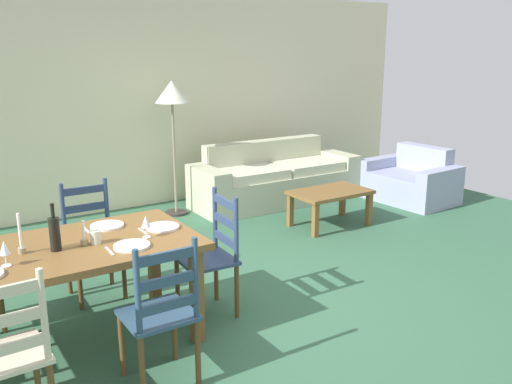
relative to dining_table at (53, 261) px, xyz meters
The scene contains 23 objects.
ground_plane 1.51m from the dining_table, ahead, with size 9.60×9.60×0.02m, color #346044.
wall_far 3.53m from the dining_table, 67.19° to the left, with size 9.60×0.16×2.70m, color beige.
dining_table is the anchor object (origin of this frame).
dining_chair_near_left 0.86m from the dining_table, 120.56° to the right, with size 0.43×0.41×0.96m.
dining_chair_near_right 0.87m from the dining_table, 58.93° to the right, with size 0.42×0.40×0.96m.
dining_chair_far_right 0.94m from the dining_table, 58.68° to the left, with size 0.42×0.40×0.96m.
dining_chair_head_east 1.17m from the dining_table, ahead, with size 0.42×0.44×0.96m.
dinner_plate_near_right 0.52m from the dining_table, 29.05° to the right, with size 0.24×0.24×0.02m, color white.
fork_near_right 0.40m from the dining_table, 39.81° to the right, with size 0.02×0.17×0.01m, color silver.
dinner_plate_far_right 0.52m from the dining_table, 29.05° to the left, with size 0.24×0.24×0.02m, color white.
fork_far_right 0.40m from the dining_table, 39.81° to the left, with size 0.02×0.17×0.01m, color silver.
dinner_plate_head_east 0.79m from the dining_table, ahead, with size 0.24×0.24×0.02m, color white.
fork_head_east 0.64m from the dining_table, ahead, with size 0.02×0.17×0.01m, color silver.
wine_bottle 0.21m from the dining_table, 68.53° to the right, with size 0.07×0.07×0.32m.
wine_glass_near_left 0.39m from the dining_table, 153.18° to the right, with size 0.06×0.06×0.16m.
wine_glass_near_right 0.65m from the dining_table, 11.92° to the right, with size 0.06×0.06×0.16m.
coffee_cup_primary 0.31m from the dining_table, 11.24° to the right, with size 0.07×0.07×0.09m, color beige.
candle_tall 0.24m from the dining_table, behind, with size 0.05×0.05×0.27m.
candle_short 0.24m from the dining_table, 11.31° to the right, with size 0.05×0.05×0.17m.
couch 4.14m from the dining_table, 34.62° to the left, with size 2.29×0.83×0.80m.
coffee_table 3.54m from the dining_table, 18.63° to the left, with size 0.90×0.56×0.42m.
armchair_upholstered 5.21m from the dining_table, 15.42° to the left, with size 0.87×1.21×0.72m.
standing_lamp 3.34m from the dining_table, 51.05° to the left, with size 0.40×0.40×1.64m.
Camera 1 is at (-2.08, -3.47, 2.03)m, focal length 38.84 mm.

